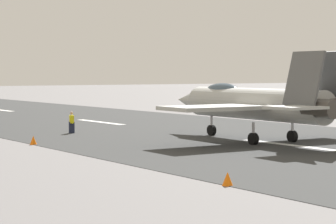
{
  "coord_description": "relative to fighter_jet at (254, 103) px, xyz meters",
  "views": [
    {
      "loc": [
        -30.93,
        30.18,
        4.44
      ],
      "look_at": [
        2.39,
        7.72,
        2.2
      ],
      "focal_mm": 75.06,
      "sensor_mm": 36.0,
      "label": 1
    }
  ],
  "objects": [
    {
      "name": "fighter_jet",
      "position": [
        0.0,
        0.0,
        0.0
      ],
      "size": [
        16.96,
        14.35,
        5.7
      ],
      "color": "#B0B1AE",
      "rests_on": "ground"
    },
    {
      "name": "ground_plane",
      "position": [
        -3.73,
        -0.07,
        -2.49
      ],
      "size": [
        400.0,
        400.0,
        0.0
      ],
      "primitive_type": "plane",
      "color": "slate"
    },
    {
      "name": "marker_cone_mid",
      "position": [
        5.88,
        12.85,
        -2.22
      ],
      "size": [
        0.44,
        0.44,
        0.55
      ],
      "primitive_type": "cone",
      "color": "orange",
      "rests_on": "ground"
    },
    {
      "name": "runway_strip",
      "position": [
        -3.75,
        -0.07,
        -2.48
      ],
      "size": [
        240.0,
        26.0,
        0.02
      ],
      "color": "#323434",
      "rests_on": "ground"
    },
    {
      "name": "crew_person",
      "position": [
        11.88,
        7.27,
        -1.69
      ],
      "size": [
        0.68,
        0.39,
        1.61
      ],
      "color": "#1E2338",
      "rests_on": "ground"
    },
    {
      "name": "marker_cone_near",
      "position": [
        -13.25,
        12.85,
        -2.22
      ],
      "size": [
        0.44,
        0.44,
        0.55
      ],
      "primitive_type": "cone",
      "color": "orange",
      "rests_on": "ground"
    }
  ]
}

